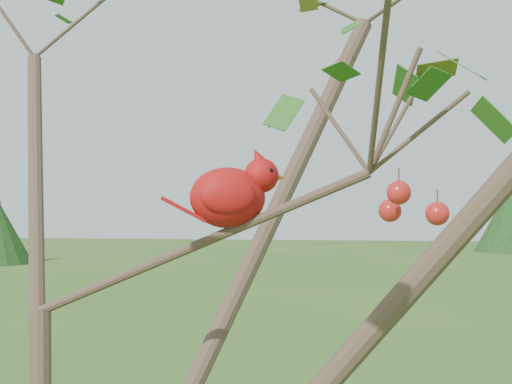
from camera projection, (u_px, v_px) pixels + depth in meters
The scene contains 3 objects.
crabapple_tree at pixel (52, 220), 1.19m from camera, with size 2.35×2.05×2.95m.
cardinal at pixel (232, 194), 1.24m from camera, with size 0.22×0.14×0.15m.
distant_trees at pixel (282, 221), 26.47m from camera, with size 42.99×15.83×3.37m.
Camera 1 is at (0.53, -1.15, 2.15)m, focal length 50.00 mm.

